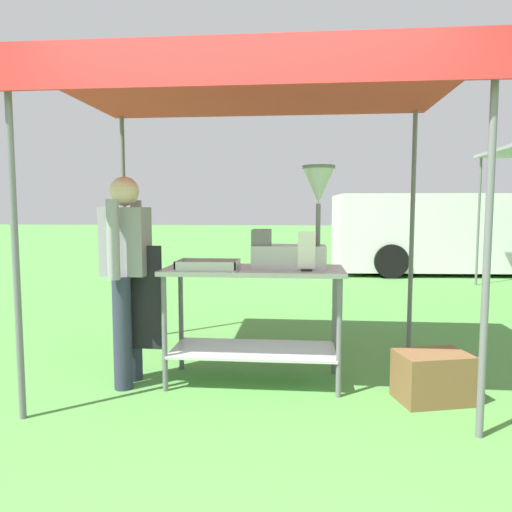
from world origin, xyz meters
The scene contains 9 objects.
ground_plane centered at (0.00, 6.00, 0.00)m, with size 70.00×70.00×0.00m, color #519342.
stall_canopy centered at (-0.02, 1.06, 2.26)m, with size 3.08×2.13×2.35m.
donut_cart centered at (-0.02, 0.96, 0.66)m, with size 1.39×0.60×0.91m.
donut_tray centered at (-0.34, 0.83, 0.93)m, with size 0.46×0.29×0.07m.
donut_fryer centered at (0.31, 0.95, 1.19)m, with size 0.62×0.28×0.78m.
menu_sign centered at (0.39, 0.80, 1.04)m, with size 0.13×0.05×0.29m.
vendor centered at (-0.98, 0.83, 0.90)m, with size 0.46×0.53×1.61m.
supply_crate centered at (1.29, 0.69, 0.18)m, with size 0.56×0.45×0.35m.
van_white centered at (3.71, 8.12, 0.88)m, with size 5.22×2.29×1.69m.
Camera 1 is at (0.34, -2.76, 1.36)m, focal length 34.04 mm.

